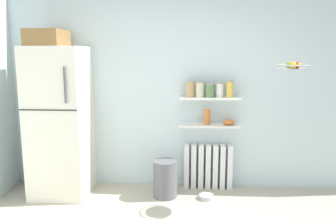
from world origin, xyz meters
TOP-DOWN VIEW (x-y plane):
  - back_wall at (0.00, 2.05)m, footprint 7.04×0.10m
  - refrigerator at (-1.48, 1.67)m, footprint 0.67×0.70m
  - radiator at (0.34, 1.92)m, footprint 0.62×0.12m
  - wall_shelf_lower at (0.34, 1.89)m, footprint 0.75×0.22m
  - wall_shelf_upper at (0.34, 1.89)m, footprint 0.75×0.22m
  - storage_jar_0 at (0.09, 1.89)m, footprint 0.11×0.11m
  - storage_jar_1 at (0.21, 1.89)m, footprint 0.11×0.11m
  - storage_jar_2 at (0.34, 1.89)m, footprint 0.12×0.12m
  - storage_jar_3 at (0.46, 1.89)m, footprint 0.09×0.09m
  - storage_jar_4 at (0.58, 1.89)m, footprint 0.08×0.08m
  - vase at (0.31, 1.89)m, footprint 0.08×0.08m
  - shelf_bowl at (0.58, 1.89)m, footprint 0.15×0.15m
  - trash_bin at (-0.20, 1.61)m, footprint 0.29×0.29m
  - pet_food_bowl at (0.30, 1.58)m, footprint 0.17×0.17m
  - hanging_fruit_basket at (1.18, 1.40)m, footprint 0.35×0.35m

SIDE VIEW (x-z plane):
  - pet_food_bowl at x=0.30m, z-range 0.00..0.05m
  - trash_bin at x=-0.20m, z-range 0.00..0.45m
  - radiator at x=0.34m, z-range 0.00..0.57m
  - wall_shelf_lower at x=0.34m, z-range 0.82..0.85m
  - shelf_bowl at x=0.58m, z-range 0.85..0.91m
  - vase at x=0.31m, z-range 0.85..1.04m
  - refrigerator at x=-1.48m, z-range -0.05..1.94m
  - wall_shelf_upper at x=0.34m, z-range 1.16..1.19m
  - storage_jar_2 at x=0.34m, z-range 1.19..1.36m
  - storage_jar_3 at x=0.46m, z-range 1.19..1.38m
  - storage_jar_1 at x=0.21m, z-range 1.19..1.39m
  - storage_jar_0 at x=0.09m, z-range 1.19..1.39m
  - storage_jar_4 at x=0.58m, z-range 1.19..1.40m
  - back_wall at x=0.00m, z-range 0.00..2.60m
  - hanging_fruit_basket at x=1.18m, z-range 1.55..1.64m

